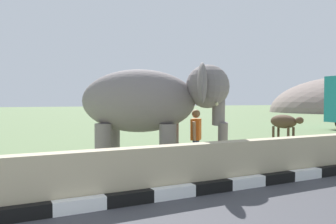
{
  "coord_description": "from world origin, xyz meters",
  "views": [
    {
      "loc": [
        -0.26,
        -2.48,
        1.9
      ],
      "look_at": [
        3.82,
        5.57,
        1.6
      ],
      "focal_mm": 36.63,
      "sensor_mm": 36.0,
      "label": 1
    }
  ],
  "objects": [
    {
      "name": "cow_near",
      "position": [
        12.14,
        9.63,
        0.87
      ],
      "size": [
        0.7,
        1.91,
        1.23
      ],
      "color": "#473323",
      "rests_on": "ground_plane"
    },
    {
      "name": "elephant",
      "position": [
        3.53,
        5.97,
        1.85
      ],
      "size": [
        3.95,
        3.54,
        2.86
      ],
      "color": "slate",
      "rests_on": "ground_plane"
    },
    {
      "name": "barrier_parapet",
      "position": [
        2.0,
        3.63,
        0.5
      ],
      "size": [
        28.0,
        0.36,
        1.0
      ],
      "primitive_type": "cube",
      "color": "tan",
      "rests_on": "ground_plane"
    },
    {
      "name": "person_handler",
      "position": [
        4.69,
        5.56,
        0.93
      ],
      "size": [
        0.52,
        0.57,
        1.66
      ],
      "color": "navy",
      "rests_on": "ground_plane"
    }
  ]
}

